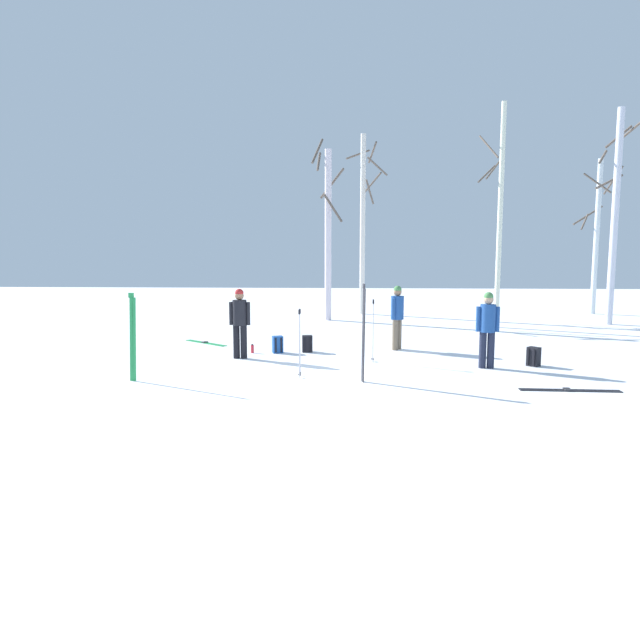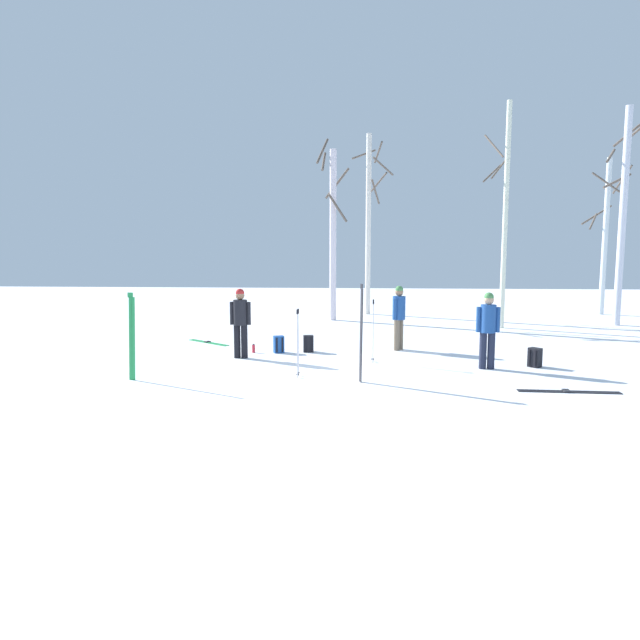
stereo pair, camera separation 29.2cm
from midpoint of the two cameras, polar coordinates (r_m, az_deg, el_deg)
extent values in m
plane|color=white|center=(11.54, 0.29, -6.07)|extent=(60.00, 60.00, 0.00)
cylinder|color=#1E2338|center=(13.11, 17.63, -3.00)|extent=(0.16, 0.16, 0.82)
cylinder|color=#1E2338|center=(13.08, 16.85, -3.00)|extent=(0.16, 0.16, 0.82)
cylinder|color=#1E478C|center=(12.99, 17.35, 0.13)|extent=(0.34, 0.34, 0.62)
sphere|color=tan|center=(12.95, 17.42, 1.97)|extent=(0.22, 0.22, 0.22)
sphere|color=#4C8C4C|center=(12.95, 17.43, 2.24)|extent=(0.21, 0.21, 0.21)
cylinder|color=#1E478C|center=(13.04, 18.25, 0.03)|extent=(0.10, 0.10, 0.56)
cylinder|color=#1E478C|center=(12.96, 16.44, 0.05)|extent=(0.10, 0.10, 0.56)
cylinder|color=black|center=(13.92, -7.83, -2.18)|extent=(0.16, 0.16, 0.82)
cylinder|color=black|center=(13.88, -7.10, -2.20)|extent=(0.16, 0.16, 0.82)
cylinder|color=black|center=(13.81, -7.51, 0.76)|extent=(0.34, 0.34, 0.62)
sphere|color=#997051|center=(13.77, -7.54, 2.50)|extent=(0.22, 0.22, 0.22)
sphere|color=#B22626|center=(13.77, -7.54, 2.75)|extent=(0.21, 0.21, 0.21)
cylinder|color=black|center=(13.86, -8.36, 0.69)|extent=(0.10, 0.10, 0.56)
cylinder|color=black|center=(13.76, -6.66, 0.67)|extent=(0.10, 0.10, 0.56)
cylinder|color=#72604C|center=(15.02, 8.37, -1.53)|extent=(0.16, 0.16, 0.82)
cylinder|color=#72604C|center=(15.17, 8.71, -1.45)|extent=(0.16, 0.16, 0.82)
cylinder|color=#1E478C|center=(15.01, 8.59, 1.23)|extent=(0.34, 0.34, 0.62)
sphere|color=#997051|center=(14.98, 8.62, 2.83)|extent=(0.22, 0.22, 0.22)
sphere|color=#4C8C4C|center=(14.97, 8.62, 3.06)|extent=(0.21, 0.21, 0.21)
cylinder|color=#1E478C|center=(14.83, 8.18, 1.09)|extent=(0.10, 0.10, 0.56)
cylinder|color=#1E478C|center=(15.19, 8.99, 1.21)|extent=(0.10, 0.10, 0.56)
cube|color=green|center=(11.89, -17.79, -1.85)|extent=(0.13, 0.04, 1.70)
cube|color=green|center=(11.79, -17.95, 2.43)|extent=(0.06, 0.03, 0.10)
cube|color=green|center=(11.92, -18.03, -1.83)|extent=(0.13, 0.04, 1.70)
cube|color=green|center=(11.82, -18.19, 2.44)|extent=(0.06, 0.03, 0.10)
cube|color=black|center=(11.12, 5.00, -1.64)|extent=(0.05, 0.13, 1.89)
cube|color=black|center=(11.02, 5.05, 3.43)|extent=(0.03, 0.06, 0.10)
cube|color=black|center=(11.18, 4.91, -1.59)|extent=(0.05, 0.13, 1.89)
cube|color=black|center=(11.08, 4.96, 3.44)|extent=(0.03, 0.06, 0.10)
cube|color=green|center=(16.48, -10.64, -2.25)|extent=(1.38, 1.08, 0.02)
cube|color=#333338|center=(16.52, -10.75, -2.15)|extent=(0.13, 0.12, 0.03)
cube|color=green|center=(16.42, -10.92, -2.29)|extent=(1.38, 1.08, 0.02)
cube|color=#333338|center=(16.46, -11.03, -2.19)|extent=(0.13, 0.12, 0.03)
cube|color=black|center=(11.60, 24.58, -6.59)|extent=(1.86, 0.12, 0.02)
cube|color=#333338|center=(11.58, 24.35, -6.49)|extent=(0.12, 0.07, 0.03)
cube|color=black|center=(11.51, 24.74, -6.70)|extent=(1.86, 0.12, 0.02)
cube|color=#333338|center=(11.49, 24.51, -6.60)|extent=(0.12, 0.07, 0.03)
cylinder|color=#B2B2BC|center=(11.72, -1.50, -2.56)|extent=(0.02, 0.10, 1.33)
cylinder|color=black|center=(11.62, -1.52, 0.91)|extent=(0.04, 0.04, 0.10)
cylinder|color=black|center=(11.83, -1.50, -5.40)|extent=(0.07, 0.07, 0.01)
cylinder|color=#B2B2BC|center=(11.56, -1.58, -2.69)|extent=(0.02, 0.10, 1.33)
cylinder|color=black|center=(11.47, -1.59, 0.83)|extent=(0.04, 0.04, 0.10)
cylinder|color=black|center=(11.68, -1.57, -5.57)|extent=(0.07, 0.07, 0.01)
cylinder|color=#B2B2BC|center=(13.35, 6.04, -1.31)|extent=(0.02, 0.10, 1.39)
cylinder|color=black|center=(13.27, 6.08, 1.88)|extent=(0.04, 0.04, 0.10)
cylinder|color=black|center=(13.45, 6.01, -3.94)|extent=(0.07, 0.07, 0.01)
cylinder|color=#B2B2BC|center=(13.24, 6.05, -1.38)|extent=(0.02, 0.10, 1.39)
cylinder|color=black|center=(13.15, 6.10, 1.84)|extent=(0.04, 0.04, 0.10)
cylinder|color=black|center=(13.34, 6.02, -4.03)|extent=(0.07, 0.07, 0.01)
cube|color=black|center=(14.65, -0.62, -2.42)|extent=(0.29, 0.24, 0.44)
cube|color=black|center=(14.79, -0.65, -2.60)|extent=(0.20, 0.09, 0.20)
cube|color=black|center=(14.54, -0.31, -2.49)|extent=(0.04, 0.03, 0.37)
cube|color=black|center=(14.53, -0.87, -2.50)|extent=(0.04, 0.03, 0.37)
cube|color=black|center=(13.69, 21.59, -3.57)|extent=(0.32, 0.33, 0.44)
cube|color=black|center=(13.81, 21.84, -3.77)|extent=(0.18, 0.18, 0.20)
cube|color=black|center=(13.55, 21.61, -3.66)|extent=(0.04, 0.04, 0.37)
cube|color=black|center=(13.62, 21.09, -3.59)|extent=(0.04, 0.04, 0.37)
cube|color=#1E4C99|center=(14.58, -3.65, -2.48)|extent=(0.31, 0.28, 0.44)
cube|color=#1E4C99|center=(14.71, -3.75, -2.66)|extent=(0.20, 0.12, 0.20)
cube|color=black|center=(14.48, -3.28, -2.54)|extent=(0.04, 0.03, 0.37)
cube|color=black|center=(14.45, -3.83, -2.57)|extent=(0.04, 0.03, 0.37)
cylinder|color=red|center=(14.65, -6.20, -2.93)|extent=(0.08, 0.08, 0.20)
cylinder|color=black|center=(14.63, -6.21, -2.49)|extent=(0.05, 0.05, 0.02)
cylinder|color=silver|center=(21.49, 1.72, 8.53)|extent=(0.25, 0.25, 6.42)
cylinder|color=brown|center=(22.07, 2.16, 13.72)|extent=(0.98, 0.37, 1.14)
cylinder|color=brown|center=(21.21, 2.23, 11.30)|extent=(0.75, 0.51, 1.02)
cylinder|color=brown|center=(22.00, 0.65, 16.82)|extent=(0.44, 0.92, 1.06)
cylinder|color=brown|center=(21.79, 0.78, 15.82)|extent=(0.14, 0.78, 0.79)
cylinder|color=silver|center=(23.76, 5.29, 9.56)|extent=(0.22, 0.22, 7.43)
cylinder|color=brown|center=(24.23, 6.32, 16.61)|extent=(0.35, 0.84, 0.76)
cylinder|color=brown|center=(24.23, 6.36, 13.76)|extent=(0.70, 0.92, 0.73)
cylinder|color=brown|center=(23.59, 6.82, 15.26)|extent=(0.90, 1.22, 0.59)
cylinder|color=brown|center=(24.56, 4.83, 16.44)|extent=(1.02, 0.51, 0.48)
cylinder|color=brown|center=(23.71, 6.03, 12.84)|extent=(0.41, 0.65, 0.96)
cylinder|color=silver|center=(20.31, 18.73, 9.93)|extent=(0.17, 0.17, 7.60)
cylinder|color=brown|center=(20.27, 17.69, 16.53)|extent=(0.45, 1.07, 0.93)
cylinder|color=brown|center=(20.73, 18.23, 14.52)|extent=(0.68, 0.42, 0.81)
cylinder|color=brown|center=(20.71, 17.50, 14.05)|extent=(0.80, 0.89, 0.70)
cylinder|color=silver|center=(22.70, 28.75, 9.11)|extent=(0.25, 0.25, 7.61)
cylinder|color=brown|center=(23.42, 29.07, 16.08)|extent=(0.83, 0.35, 0.75)
cylinder|color=brown|center=(23.22, 28.30, 12.35)|extent=(1.01, 0.22, 0.56)
cylinder|color=brown|center=(23.01, 27.80, 14.57)|extent=(0.66, 0.91, 0.61)
cylinder|color=silver|center=(26.37, 27.30, 7.49)|extent=(0.22, 0.22, 6.45)
cylinder|color=brown|center=(26.00, 27.37, 12.34)|extent=(0.96, 0.65, 0.90)
cylinder|color=brown|center=(26.50, 26.32, 8.98)|extent=(0.65, 0.90, 0.73)
cylinder|color=brown|center=(26.95, 26.59, 9.53)|extent=(1.35, 0.37, 0.85)
cylinder|color=brown|center=(26.84, 28.67, 12.42)|extent=(0.26, 1.22, 1.03)
camera|label=1|loc=(0.15, -89.37, 0.08)|focal=31.46mm
camera|label=2|loc=(0.15, 90.63, -0.08)|focal=31.46mm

